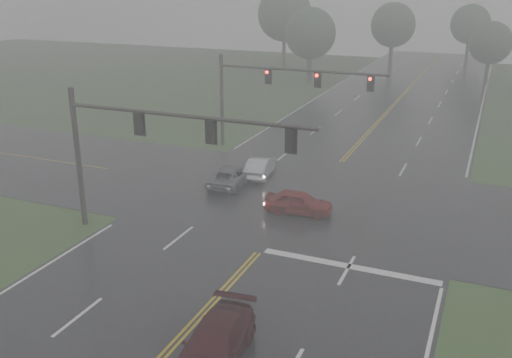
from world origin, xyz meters
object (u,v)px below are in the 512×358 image
at_px(signal_gantry_far, 270,85).
at_px(car_grey, 231,185).
at_px(sedan_silver, 260,176).
at_px(signal_gantry_near, 141,139).
at_px(sedan_red, 298,213).

bearing_deg(signal_gantry_far, car_grey, -85.23).
relative_size(sedan_silver, signal_gantry_near, 0.30).
bearing_deg(signal_gantry_far, signal_gantry_near, -90.01).
relative_size(sedan_red, signal_gantry_far, 0.30).
bearing_deg(sedan_silver, signal_gantry_near, 71.76).
height_order(sedan_silver, signal_gantry_near, signal_gantry_near).
distance_m(signal_gantry_near, signal_gantry_far, 17.36).
bearing_deg(sedan_red, signal_gantry_near, 126.84).
distance_m(sedan_red, sedan_silver, 6.87).
xyz_separation_m(sedan_silver, signal_gantry_far, (-1.76, 6.19, 5.12)).
distance_m(sedan_silver, car_grey, 2.60).
bearing_deg(car_grey, signal_gantry_far, -88.61).
bearing_deg(signal_gantry_near, sedan_red, 43.61).
height_order(sedan_silver, car_grey, sedan_silver).
height_order(sedan_silver, signal_gantry_far, signal_gantry_far).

